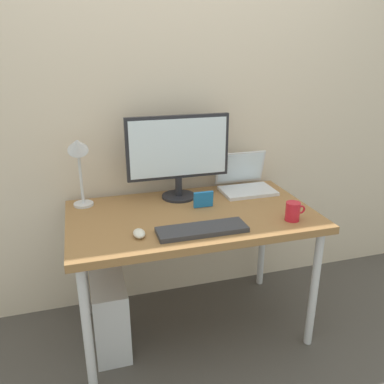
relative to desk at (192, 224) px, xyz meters
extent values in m
plane|color=#4C4742|center=(0.00, 0.00, -0.68)|extent=(6.00, 6.00, 0.00)
cube|color=beige|center=(0.00, 0.44, 0.62)|extent=(4.40, 0.04, 2.60)
cube|color=olive|center=(0.00, 0.00, 0.05)|extent=(1.32, 0.75, 0.04)
cylinder|color=silver|center=(-0.60, -0.32, -0.33)|extent=(0.04, 0.04, 0.71)
cylinder|color=silver|center=(0.60, -0.32, -0.33)|extent=(0.04, 0.04, 0.71)
cylinder|color=silver|center=(-0.60, 0.32, -0.33)|extent=(0.04, 0.04, 0.71)
cylinder|color=silver|center=(0.60, 0.32, -0.33)|extent=(0.04, 0.04, 0.71)
cylinder|color=#232328|center=(-0.01, 0.25, 0.07)|extent=(0.20, 0.20, 0.01)
cylinder|color=#232328|center=(-0.01, 0.25, 0.13)|extent=(0.04, 0.04, 0.11)
cube|color=#232328|center=(-0.01, 0.25, 0.37)|extent=(0.60, 0.03, 0.36)
cube|color=white|center=(-0.01, 0.23, 0.37)|extent=(0.56, 0.01, 0.33)
cube|color=silver|center=(0.42, 0.21, 0.08)|extent=(0.32, 0.22, 0.02)
cube|color=silver|center=(0.42, 0.34, 0.19)|extent=(0.32, 0.06, 0.21)
cube|color=white|center=(0.42, 0.33, 0.19)|extent=(0.30, 0.04, 0.18)
cylinder|color=silver|center=(-0.56, 0.28, 0.07)|extent=(0.11, 0.11, 0.01)
cylinder|color=silver|center=(-0.56, 0.28, 0.24)|extent=(0.02, 0.02, 0.31)
cone|color=silver|center=(-0.56, 0.24, 0.42)|extent=(0.11, 0.14, 0.13)
cube|color=#333338|center=(-0.02, -0.24, 0.08)|extent=(0.44, 0.14, 0.02)
ellipsoid|color=silver|center=(-0.32, -0.20, 0.08)|extent=(0.06, 0.09, 0.03)
cylinder|color=red|center=(0.47, -0.24, 0.11)|extent=(0.07, 0.07, 0.10)
torus|color=red|center=(0.52, -0.24, 0.12)|extent=(0.05, 0.01, 0.05)
cube|color=#1E72BF|center=(0.08, 0.06, 0.11)|extent=(0.11, 0.02, 0.09)
cube|color=silver|center=(-0.48, -0.03, -0.47)|extent=(0.18, 0.36, 0.42)
camera|label=1|loc=(-0.55, -1.87, 0.91)|focal=36.84mm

